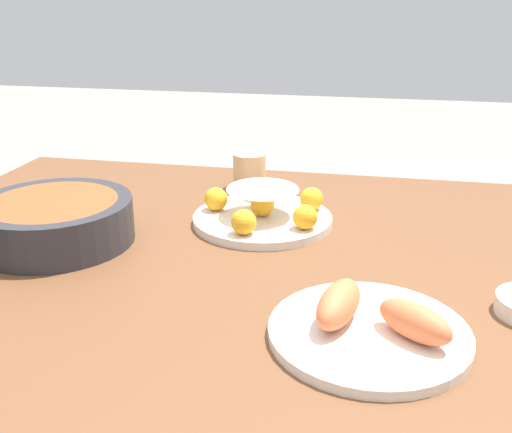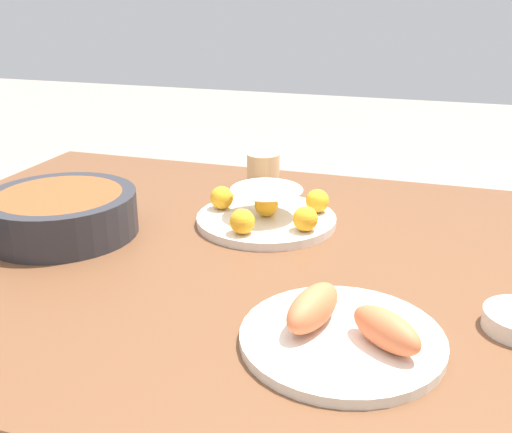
{
  "view_description": "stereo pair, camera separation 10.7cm",
  "coord_description": "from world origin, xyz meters",
  "px_view_note": "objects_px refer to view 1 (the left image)",
  "views": [
    {
      "loc": [
        -0.2,
        0.91,
        1.17
      ],
      "look_at": [
        -0.0,
        -0.07,
        0.78
      ],
      "focal_mm": 42.0,
      "sensor_mm": 36.0,
      "label": 1
    },
    {
      "loc": [
        -0.31,
        0.88,
        1.17
      ],
      "look_at": [
        -0.0,
        -0.07,
        0.78
      ],
      "focal_mm": 42.0,
      "sensor_mm": 36.0,
      "label": 2
    }
  ],
  "objects_px": {
    "cake_plate": "(265,211)",
    "cup_near": "(249,171)",
    "dining_table": "(247,299)",
    "seafood_platter": "(369,326)",
    "serving_bowl": "(55,220)"
  },
  "relations": [
    {
      "from": "cake_plate",
      "to": "cup_near",
      "type": "xyz_separation_m",
      "value": [
        0.08,
        -0.21,
        0.01
      ]
    },
    {
      "from": "dining_table",
      "to": "seafood_platter",
      "type": "bearing_deg",
      "value": 132.79
    },
    {
      "from": "serving_bowl",
      "to": "seafood_platter",
      "type": "xyz_separation_m",
      "value": [
        -0.55,
        0.21,
        -0.02
      ]
    },
    {
      "from": "dining_table",
      "to": "serving_bowl",
      "type": "relative_size",
      "value": 4.96
    },
    {
      "from": "cake_plate",
      "to": "cup_near",
      "type": "bearing_deg",
      "value": -70.4
    },
    {
      "from": "serving_bowl",
      "to": "seafood_platter",
      "type": "height_order",
      "value": "serving_bowl"
    },
    {
      "from": "cake_plate",
      "to": "cup_near",
      "type": "distance_m",
      "value": 0.22
    },
    {
      "from": "seafood_platter",
      "to": "cup_near",
      "type": "distance_m",
      "value": 0.64
    },
    {
      "from": "cup_near",
      "to": "seafood_platter",
      "type": "bearing_deg",
      "value": 116.02
    },
    {
      "from": "dining_table",
      "to": "cup_near",
      "type": "relative_size",
      "value": 17.16
    },
    {
      "from": "dining_table",
      "to": "cup_near",
      "type": "bearing_deg",
      "value": -78.52
    },
    {
      "from": "cake_plate",
      "to": "cup_near",
      "type": "height_order",
      "value": "cup_near"
    },
    {
      "from": "dining_table",
      "to": "seafood_platter",
      "type": "distance_m",
      "value": 0.33
    },
    {
      "from": "serving_bowl",
      "to": "cup_near",
      "type": "height_order",
      "value": "cup_near"
    },
    {
      "from": "dining_table",
      "to": "cup_near",
      "type": "xyz_separation_m",
      "value": [
        0.07,
        -0.35,
        0.13
      ]
    }
  ]
}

